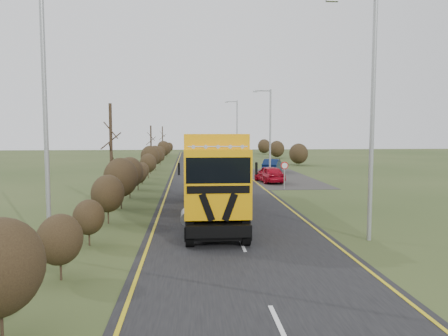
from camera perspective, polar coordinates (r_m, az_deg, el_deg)
name	(u,v)px	position (r m, az deg, el deg)	size (l,w,h in m)	color
ground	(231,222)	(21.84, 0.95, -7.03)	(160.00, 160.00, 0.00)	#2F401B
road	(218,193)	(31.66, -0.78, -3.25)	(8.00, 120.00, 0.02)	black
layby	(278,177)	(42.38, 7.12, -1.19)	(6.00, 18.00, 0.02)	#312E2B
lane_markings	(218,193)	(31.35, -0.75, -3.29)	(7.52, 116.00, 0.01)	gold
hedgerow	(130,174)	(29.57, -12.19, -0.80)	(2.24, 102.04, 6.05)	black
lorry	(209,167)	(24.04, -1.94, 0.08)	(3.06, 15.74, 4.39)	black
car_red_hatchback	(269,174)	(38.00, 5.95, -0.81)	(1.70, 4.23, 1.44)	#A7081A
car_blue_sedan	(272,166)	(46.94, 6.35, 0.30)	(1.54, 4.42, 1.46)	#0A1839
streetlight_near	(369,106)	(18.70, 18.46, 7.64)	(2.10, 0.20, 9.92)	#989B9E
streetlight_mid	(269,129)	(42.73, 5.93, 5.10)	(1.81, 0.18, 8.46)	#989B9E
streetlight_far	(236,128)	(65.14, 1.61, 5.29)	(1.89, 0.18, 8.87)	#989B9E
left_pole	(46,128)	(16.46, -22.26, 4.86)	(0.16, 0.16, 9.24)	#989B9E
speed_sign	(284,170)	(33.67, 7.90, -0.30)	(0.59, 0.10, 2.13)	#989B9E
warning_board	(246,161)	(50.11, 2.86, 0.95)	(0.65, 0.11, 1.70)	#989B9E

